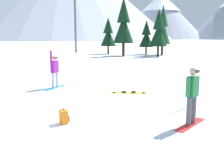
{
  "coord_description": "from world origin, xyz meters",
  "views": [
    {
      "loc": [
        3.62,
        -6.75,
        2.71
      ],
      "look_at": [
        0.45,
        3.39,
        1.0
      ],
      "focal_mm": 37.9,
      "sensor_mm": 36.0,
      "label": 1
    }
  ],
  "objects_px": {
    "pine_tree_tall": "(159,31)",
    "pine_tree_twin": "(108,34)",
    "trail_marker_pole": "(191,89)",
    "ski_lift_tower": "(75,18)",
    "snowboarder_foreground": "(192,95)",
    "pine_tree_leaning": "(163,28)",
    "pine_tree_young": "(124,24)",
    "snowboarder_midground": "(55,70)",
    "pine_tree_short": "(146,36)",
    "backpack_orange": "(64,117)",
    "loose_snowboard_near_right": "(129,93)"
  },
  "relations": [
    {
      "from": "pine_tree_tall",
      "to": "pine_tree_short",
      "type": "bearing_deg",
      "value": 122.0
    },
    {
      "from": "snowboarder_midground",
      "to": "pine_tree_leaning",
      "type": "distance_m",
      "value": 25.49
    },
    {
      "from": "pine_tree_leaning",
      "to": "ski_lift_tower",
      "type": "distance_m",
      "value": 14.76
    },
    {
      "from": "backpack_orange",
      "to": "pine_tree_short",
      "type": "bearing_deg",
      "value": 94.39
    },
    {
      "from": "trail_marker_pole",
      "to": "pine_tree_young",
      "type": "distance_m",
      "value": 25.15
    },
    {
      "from": "pine_tree_tall",
      "to": "backpack_orange",
      "type": "bearing_deg",
      "value": -89.8
    },
    {
      "from": "trail_marker_pole",
      "to": "pine_tree_short",
      "type": "height_order",
      "value": "pine_tree_short"
    },
    {
      "from": "snowboarder_foreground",
      "to": "ski_lift_tower",
      "type": "bearing_deg",
      "value": 121.74
    },
    {
      "from": "trail_marker_pole",
      "to": "ski_lift_tower",
      "type": "distance_m",
      "value": 33.48
    },
    {
      "from": "pine_tree_tall",
      "to": "pine_tree_young",
      "type": "relative_size",
      "value": 0.79
    },
    {
      "from": "loose_snowboard_near_right",
      "to": "pine_tree_short",
      "type": "xyz_separation_m",
      "value": [
        -3.31,
        25.37,
        2.79
      ]
    },
    {
      "from": "pine_tree_leaning",
      "to": "backpack_orange",
      "type": "bearing_deg",
      "value": -90.29
    },
    {
      "from": "pine_tree_tall",
      "to": "pine_tree_twin",
      "type": "xyz_separation_m",
      "value": [
        -8.05,
        2.72,
        -0.42
      ]
    },
    {
      "from": "snowboarder_foreground",
      "to": "snowboarder_midground",
      "type": "height_order",
      "value": "snowboarder_midground"
    },
    {
      "from": "trail_marker_pole",
      "to": "pine_tree_twin",
      "type": "relative_size",
      "value": 0.26
    },
    {
      "from": "pine_tree_leaning",
      "to": "pine_tree_tall",
      "type": "distance_m",
      "value": 3.3
    },
    {
      "from": "snowboarder_midground",
      "to": "pine_tree_short",
      "type": "xyz_separation_m",
      "value": [
        0.71,
        25.38,
        1.87
      ]
    },
    {
      "from": "pine_tree_short",
      "to": "snowboarder_foreground",
      "type": "bearing_deg",
      "value": -78.05
    },
    {
      "from": "snowboarder_midground",
      "to": "loose_snowboard_near_right",
      "type": "distance_m",
      "value": 4.13
    },
    {
      "from": "loose_snowboard_near_right",
      "to": "ski_lift_tower",
      "type": "height_order",
      "value": "ski_lift_tower"
    },
    {
      "from": "pine_tree_leaning",
      "to": "pine_tree_twin",
      "type": "distance_m",
      "value": 8.35
    },
    {
      "from": "snowboarder_midground",
      "to": "backpack_orange",
      "type": "xyz_separation_m",
      "value": [
        3.01,
        -4.53,
        -0.73
      ]
    },
    {
      "from": "trail_marker_pole",
      "to": "pine_tree_twin",
      "type": "height_order",
      "value": "pine_tree_twin"
    },
    {
      "from": "loose_snowboard_near_right",
      "to": "pine_tree_leaning",
      "type": "xyz_separation_m",
      "value": [
        -0.87,
        25.1,
        3.93
      ]
    },
    {
      "from": "pine_tree_tall",
      "to": "ski_lift_tower",
      "type": "xyz_separation_m",
      "value": [
        -14.36,
        4.18,
        2.35
      ]
    },
    {
      "from": "pine_tree_young",
      "to": "pine_tree_tall",
      "type": "bearing_deg",
      "value": 1.39
    },
    {
      "from": "backpack_orange",
      "to": "trail_marker_pole",
      "type": "distance_m",
      "value": 4.89
    },
    {
      "from": "ski_lift_tower",
      "to": "pine_tree_tall",
      "type": "bearing_deg",
      "value": -16.24
    },
    {
      "from": "pine_tree_twin",
      "to": "ski_lift_tower",
      "type": "xyz_separation_m",
      "value": [
        -6.32,
        1.46,
        2.77
      ]
    },
    {
      "from": "ski_lift_tower",
      "to": "snowboarder_foreground",
      "type": "bearing_deg",
      "value": -58.26
    },
    {
      "from": "pine_tree_leaning",
      "to": "pine_tree_twin",
      "type": "xyz_separation_m",
      "value": [
        -8.29,
        -0.54,
        -0.87
      ]
    },
    {
      "from": "pine_tree_tall",
      "to": "ski_lift_tower",
      "type": "bearing_deg",
      "value": 163.76
    },
    {
      "from": "pine_tree_short",
      "to": "ski_lift_tower",
      "type": "relative_size",
      "value": 0.5
    },
    {
      "from": "pine_tree_short",
      "to": "loose_snowboard_near_right",
      "type": "bearing_deg",
      "value": -82.56
    },
    {
      "from": "pine_tree_leaning",
      "to": "pine_tree_twin",
      "type": "bearing_deg",
      "value": -176.31
    },
    {
      "from": "pine_tree_tall",
      "to": "pine_tree_twin",
      "type": "height_order",
      "value": "pine_tree_tall"
    },
    {
      "from": "pine_tree_twin",
      "to": "pine_tree_short",
      "type": "bearing_deg",
      "value": 7.87
    },
    {
      "from": "pine_tree_short",
      "to": "pine_tree_young",
      "type": "xyz_separation_m",
      "value": [
        -2.64,
        -3.65,
        1.63
      ]
    },
    {
      "from": "backpack_orange",
      "to": "pine_tree_young",
      "type": "relative_size",
      "value": 0.06
    },
    {
      "from": "snowboarder_foreground",
      "to": "pine_tree_leaning",
      "type": "height_order",
      "value": "pine_tree_leaning"
    },
    {
      "from": "pine_tree_short",
      "to": "ski_lift_tower",
      "type": "bearing_deg",
      "value": 176.92
    },
    {
      "from": "snowboarder_midground",
      "to": "pine_tree_twin",
      "type": "bearing_deg",
      "value": 101.79
    },
    {
      "from": "loose_snowboard_near_right",
      "to": "pine_tree_twin",
      "type": "xyz_separation_m",
      "value": [
        -9.16,
        24.56,
        3.06
      ]
    },
    {
      "from": "snowboarder_midground",
      "to": "trail_marker_pole",
      "type": "distance_m",
      "value": 7.02
    },
    {
      "from": "trail_marker_pole",
      "to": "pine_tree_tall",
      "type": "bearing_deg",
      "value": 99.54
    },
    {
      "from": "snowboarder_midground",
      "to": "trail_marker_pole",
      "type": "bearing_deg",
      "value": -12.65
    },
    {
      "from": "backpack_orange",
      "to": "pine_tree_short",
      "type": "relative_size",
      "value": 0.09
    },
    {
      "from": "backpack_orange",
      "to": "pine_tree_leaning",
      "type": "xyz_separation_m",
      "value": [
        0.15,
        29.64,
        3.74
      ]
    },
    {
      "from": "snowboarder_foreground",
      "to": "pine_tree_leaning",
      "type": "relative_size",
      "value": 0.25
    },
    {
      "from": "backpack_orange",
      "to": "trail_marker_pole",
      "type": "bearing_deg",
      "value": 37.99
    }
  ]
}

